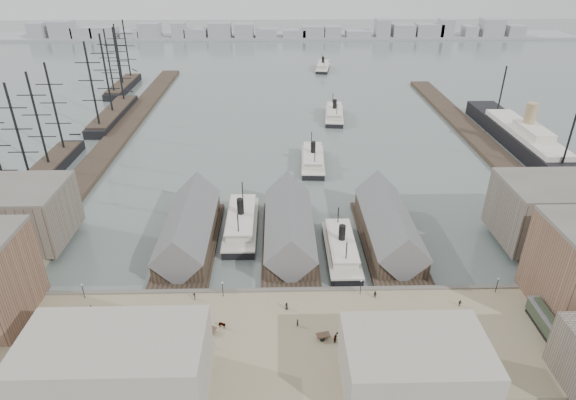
{
  "coord_description": "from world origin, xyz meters",
  "views": [
    {
      "loc": [
        -2.74,
        -90.15,
        69.83
      ],
      "look_at": [
        0.0,
        30.0,
        6.0
      ],
      "focal_mm": 30.0,
      "sensor_mm": 36.0,
      "label": 1
    }
  ],
  "objects_px": {
    "tram": "(544,320)",
    "horse_cart_right": "(333,337)",
    "horse_cart_left": "(142,315)",
    "ferry_docked_west": "(241,223)",
    "ocean_steamer": "(525,140)",
    "horse_cart_center": "(218,326)"
  },
  "relations": [
    {
      "from": "tram",
      "to": "horse_cart_right",
      "type": "distance_m",
      "value": 42.52
    },
    {
      "from": "tram",
      "to": "horse_cart_left",
      "type": "xyz_separation_m",
      "value": [
        -80.84,
        4.62,
        -1.13
      ]
    },
    {
      "from": "horse_cart_right",
      "to": "ferry_docked_west",
      "type": "bearing_deg",
      "value": 12.46
    },
    {
      "from": "ocean_steamer",
      "to": "horse_cart_right",
      "type": "distance_m",
      "value": 132.49
    },
    {
      "from": "horse_cart_center",
      "to": "horse_cart_right",
      "type": "height_order",
      "value": "horse_cart_center"
    },
    {
      "from": "ferry_docked_west",
      "to": "horse_cart_left",
      "type": "relative_size",
      "value": 6.07
    },
    {
      "from": "horse_cart_left",
      "to": "horse_cart_center",
      "type": "bearing_deg",
      "value": -95.35
    },
    {
      "from": "horse_cart_right",
      "to": "horse_cart_left",
      "type": "bearing_deg",
      "value": 66.95
    },
    {
      "from": "ocean_steamer",
      "to": "horse_cart_right",
      "type": "bearing_deg",
      "value": -129.63
    },
    {
      "from": "ocean_steamer",
      "to": "tram",
      "type": "relative_size",
      "value": 8.6
    },
    {
      "from": "ferry_docked_west",
      "to": "horse_cart_left",
      "type": "xyz_separation_m",
      "value": [
        -17.92,
        -37.24,
        0.38
      ]
    },
    {
      "from": "tram",
      "to": "ocean_steamer",
      "type": "bearing_deg",
      "value": 67.55
    },
    {
      "from": "tram",
      "to": "horse_cart_left",
      "type": "relative_size",
      "value": 2.23
    },
    {
      "from": "horse_cart_center",
      "to": "ocean_steamer",
      "type": "bearing_deg",
      "value": -23.34
    },
    {
      "from": "tram",
      "to": "horse_cart_center",
      "type": "relative_size",
      "value": 2.16
    },
    {
      "from": "tram",
      "to": "ferry_docked_west",
      "type": "bearing_deg",
      "value": 146.87
    },
    {
      "from": "horse_cart_center",
      "to": "ferry_docked_west",
      "type": "bearing_deg",
      "value": 21.25
    },
    {
      "from": "ocean_steamer",
      "to": "horse_cart_center",
      "type": "xyz_separation_m",
      "value": [
        -106.98,
        -98.55,
        -1.1
      ]
    },
    {
      "from": "tram",
      "to": "horse_cart_right",
      "type": "height_order",
      "value": "tram"
    },
    {
      "from": "ferry_docked_west",
      "to": "horse_cart_center",
      "type": "xyz_separation_m",
      "value": [
        -1.98,
        -41.08,
        0.4
      ]
    },
    {
      "from": "ferry_docked_west",
      "to": "horse_cart_left",
      "type": "bearing_deg",
      "value": -115.69
    },
    {
      "from": "horse_cart_left",
      "to": "horse_cart_right",
      "type": "bearing_deg",
      "value": -92.63
    }
  ]
}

